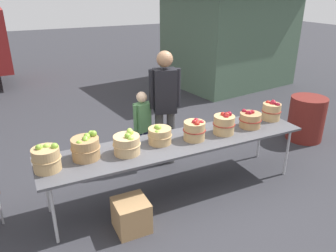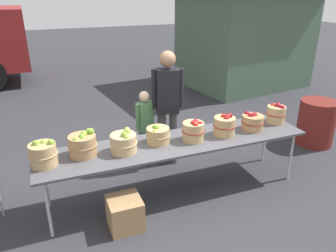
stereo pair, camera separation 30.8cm
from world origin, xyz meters
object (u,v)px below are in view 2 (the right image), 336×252
at_px(produce_crate, 125,213).
at_px(apple_basket_green_2, 124,143).
at_px(apple_basket_green_1, 83,145).
at_px(apple_basket_red_3, 276,113).
at_px(apple_basket_green_0, 43,154).
at_px(apple_basket_red_0, 193,131).
at_px(child_customer, 145,123).
at_px(apple_basket_green_3, 158,135).
at_px(market_table, 177,144).
at_px(apple_basket_red_2, 252,122).
at_px(apple_basket_red_1, 225,125).
at_px(trash_barrel, 316,123).
at_px(vendor_adult, 168,100).

bearing_deg(produce_crate, apple_basket_green_2, 72.73).
distance_m(apple_basket_green_1, apple_basket_red_3, 2.75).
distance_m(apple_basket_green_0, produce_crate, 1.13).
bearing_deg(apple_basket_green_2, apple_basket_green_1, 168.72).
bearing_deg(apple_basket_red_0, child_customer, 111.58).
xyz_separation_m(apple_basket_green_0, apple_basket_green_3, (1.36, 0.07, -0.03)).
bearing_deg(child_customer, market_table, 82.59).
xyz_separation_m(apple_basket_red_2, produce_crate, (-1.95, -0.43, -0.67)).
xyz_separation_m(apple_basket_green_1, child_customer, (1.01, 0.81, -0.19)).
distance_m(apple_basket_green_1, produce_crate, 0.93).
height_order(apple_basket_green_0, produce_crate, apple_basket_green_0).
bearing_deg(apple_basket_green_1, apple_basket_red_3, 0.09).
bearing_deg(apple_basket_red_2, apple_basket_green_2, -179.79).
xyz_separation_m(apple_basket_green_2, apple_basket_red_0, (0.91, -0.01, 0.01)).
bearing_deg(apple_basket_red_3, apple_basket_green_0, -178.49).
bearing_deg(apple_basket_green_1, apple_basket_green_2, -11.28).
bearing_deg(apple_basket_red_0, apple_basket_green_2, 179.23).
bearing_deg(market_table, apple_basket_green_3, 164.09).
relative_size(apple_basket_red_1, child_customer, 0.26).
xyz_separation_m(market_table, apple_basket_red_2, (1.13, -0.02, 0.14)).
xyz_separation_m(apple_basket_green_3, apple_basket_red_0, (0.45, -0.10, 0.02)).
height_order(apple_basket_green_0, apple_basket_red_3, apple_basket_green_0).
height_order(apple_basket_red_1, trash_barrel, apple_basket_red_1).
bearing_deg(apple_basket_green_1, apple_basket_green_0, -169.69).
xyz_separation_m(market_table, vendor_adult, (0.19, 0.79, 0.32)).
distance_m(market_table, apple_basket_green_0, 1.60).
distance_m(apple_basket_red_0, produce_crate, 1.32).
relative_size(apple_basket_red_2, produce_crate, 0.84).
height_order(apple_basket_green_3, apple_basket_red_3, apple_basket_red_3).
xyz_separation_m(apple_basket_green_3, apple_basket_red_3, (1.82, 0.01, 0.03)).
height_order(apple_basket_green_2, apple_basket_red_1, apple_basket_red_1).
xyz_separation_m(apple_basket_green_0, apple_basket_green_1, (0.44, 0.08, -0.00)).
xyz_separation_m(apple_basket_green_3, apple_basket_red_1, (0.90, -0.10, 0.03)).
distance_m(market_table, vendor_adult, 0.87).
relative_size(market_table, apple_basket_red_2, 11.14).
bearing_deg(vendor_adult, apple_basket_red_1, 134.86).
bearing_deg(apple_basket_green_1, child_customer, 38.47).
bearing_deg(apple_basket_red_0, apple_basket_green_1, 175.64).
height_order(market_table, apple_basket_green_0, apple_basket_green_0).
distance_m(apple_basket_red_0, child_customer, 1.00).
height_order(apple_basket_red_3, trash_barrel, apple_basket_red_3).
xyz_separation_m(apple_basket_red_3, child_customer, (-1.73, 0.80, -0.19)).
relative_size(market_table, apple_basket_green_2, 10.58).
xyz_separation_m(apple_basket_red_0, child_customer, (-0.36, 0.91, -0.18)).
height_order(market_table, apple_basket_red_1, apple_basket_red_1).
bearing_deg(apple_basket_red_1, apple_basket_red_0, 179.50).
xyz_separation_m(apple_basket_green_2, produce_crate, (-0.13, -0.42, -0.68)).
height_order(apple_basket_red_1, apple_basket_red_2, apple_basket_red_1).
height_order(apple_basket_green_2, produce_crate, apple_basket_green_2).
xyz_separation_m(apple_basket_green_3, produce_crate, (-0.59, -0.51, -0.67)).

